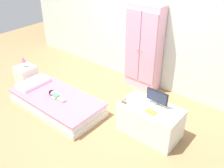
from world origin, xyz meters
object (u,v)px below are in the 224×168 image
at_px(tv_monitor, 157,97).
at_px(table_lamp, 23,60).
at_px(doll, 54,95).
at_px(nightstand, 26,75).
at_px(wardrobe, 144,48).
at_px(rocking_horse_toy, 124,100).
at_px(book_orange, 151,112).
at_px(tv_stand, 150,120).
at_px(bed, 57,102).

bearing_deg(tv_monitor, table_lamp, -171.75).
height_order(doll, table_lamp, table_lamp).
xyz_separation_m(nightstand, wardrobe, (1.83, 1.43, 0.62)).
height_order(nightstand, tv_monitor, tv_monitor).
height_order(rocking_horse_toy, book_orange, rocking_horse_toy).
xyz_separation_m(table_lamp, rocking_horse_toy, (2.35, 0.14, 0.01)).
bearing_deg(tv_stand, table_lamp, -173.43).
bearing_deg(table_lamp, rocking_horse_toy, 3.43).
height_order(tv_monitor, rocking_horse_toy, tv_monitor).
bearing_deg(nightstand, tv_stand, 6.57).
height_order(doll, wardrobe, wardrobe).
bearing_deg(bed, table_lamp, 172.03).
bearing_deg(book_orange, doll, -167.57).
distance_m(nightstand, tv_stand, 2.73).
xyz_separation_m(nightstand, tv_monitor, (2.74, 0.40, 0.44)).
distance_m(nightstand, wardrobe, 2.41).
relative_size(table_lamp, tv_monitor, 0.64).
xyz_separation_m(nightstand, tv_stand, (2.71, 0.31, 0.05)).
xyz_separation_m(table_lamp, tv_stand, (2.71, 0.31, -0.30)).
relative_size(bed, book_orange, 10.49).
bearing_deg(tv_monitor, doll, -160.97).
bearing_deg(book_orange, wardrobe, 127.61).
bearing_deg(doll, rocking_horse_toy, 14.02).
height_order(tv_stand, book_orange, book_orange).
bearing_deg(bed, doll, -144.15).
bearing_deg(rocking_horse_toy, tv_stand, 25.10).
height_order(table_lamp, book_orange, table_lamp).
distance_m(rocking_horse_toy, book_orange, 0.44).
height_order(bed, doll, doll).
xyz_separation_m(doll, book_orange, (1.69, 0.37, 0.22)).
relative_size(table_lamp, rocking_horse_toy, 1.84).
xyz_separation_m(tv_monitor, rocking_horse_toy, (-0.40, -0.26, -0.09)).
xyz_separation_m(nightstand, table_lamp, (0.00, 0.00, 0.35)).
distance_m(wardrobe, tv_stand, 1.53).
height_order(doll, tv_monitor, tv_monitor).
distance_m(wardrobe, rocking_horse_toy, 1.41).
bearing_deg(bed, tv_stand, 16.34).
height_order(table_lamp, rocking_horse_toy, same).
xyz_separation_m(tv_stand, book_orange, (0.07, -0.11, 0.25)).
bearing_deg(tv_stand, doll, -163.34).
distance_m(bed, nightstand, 1.13).
distance_m(doll, book_orange, 1.74).
bearing_deg(table_lamp, wardrobe, 37.93).
bearing_deg(bed, rocking_horse_toy, 13.54).
distance_m(wardrobe, tv_monitor, 1.39).
xyz_separation_m(bed, nightstand, (-1.11, 0.16, 0.08)).
relative_size(wardrobe, tv_stand, 1.80).
distance_m(bed, wardrobe, 1.88).
xyz_separation_m(bed, rocking_horse_toy, (1.23, 0.30, 0.43)).
relative_size(doll, book_orange, 2.45).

